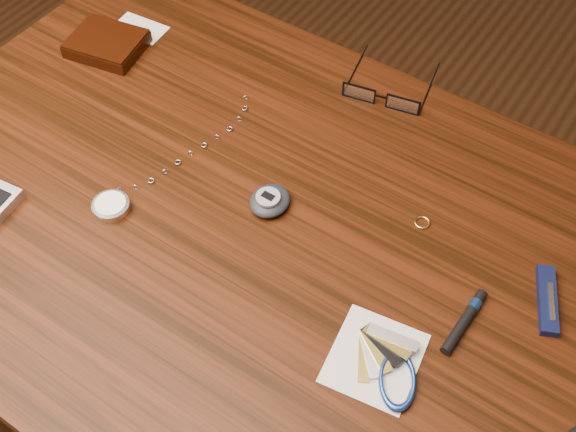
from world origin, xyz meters
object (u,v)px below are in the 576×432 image
(eyeglasses, at_px, (382,96))
(pedometer, at_px, (270,200))
(notepad_keys, at_px, (386,367))
(pocket_watch, at_px, (116,203))
(pocket_knife, at_px, (547,300))
(desk, at_px, (248,263))
(wallet_and_card, at_px, (108,43))

(eyeglasses, relative_size, pedometer, 2.44)
(eyeglasses, distance_m, notepad_keys, 0.41)
(pocket_watch, xyz_separation_m, pocket_knife, (0.51, 0.17, -0.00))
(pocket_watch, height_order, pedometer, pedometer)
(desk, height_order, pocket_watch, pocket_watch)
(wallet_and_card, relative_size, notepad_keys, 1.15)
(desk, bearing_deg, pedometer, 65.15)
(pocket_watch, xyz_separation_m, pedometer, (0.16, 0.11, 0.00))
(pocket_watch, relative_size, pocket_knife, 3.17)
(wallet_and_card, bearing_deg, desk, -21.97)
(pocket_watch, distance_m, pocket_knife, 0.53)
(desk, relative_size, wallet_and_card, 6.85)
(wallet_and_card, distance_m, pocket_knife, 0.72)
(eyeglasses, bearing_deg, pocket_watch, -117.80)
(wallet_and_card, height_order, eyeglasses, eyeglasses)
(wallet_and_card, height_order, pocket_knife, wallet_and_card)
(pocket_watch, distance_m, pedometer, 0.19)
(notepad_keys, bearing_deg, pocket_knife, 57.21)
(pocket_watch, bearing_deg, pedometer, 34.19)
(pedometer, height_order, notepad_keys, pedometer)
(pocket_knife, bearing_deg, desk, -165.19)
(wallet_and_card, xyz_separation_m, eyeglasses, (0.40, 0.13, -0.00))
(pedometer, relative_size, pocket_knife, 0.64)
(pedometer, distance_m, notepad_keys, 0.26)
(pocket_watch, distance_m, notepad_keys, 0.39)
(pedometer, height_order, pocket_knife, pedometer)
(pocket_knife, bearing_deg, notepad_keys, -122.79)
(notepad_keys, bearing_deg, eyeglasses, 120.18)
(notepad_keys, bearing_deg, pedometer, 153.91)
(notepad_keys, xyz_separation_m, pocket_knife, (0.11, 0.17, 0.00))
(pocket_watch, height_order, notepad_keys, same)
(wallet_and_card, bearing_deg, pocket_knife, -3.97)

